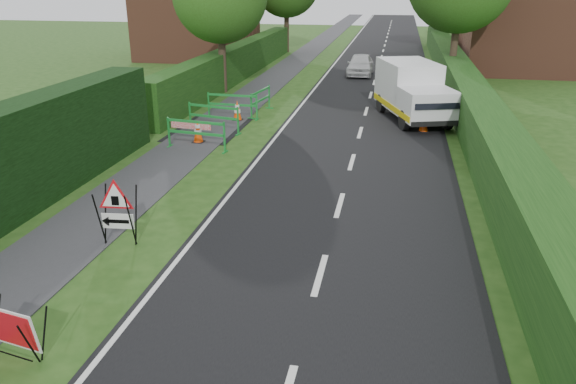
{
  "coord_description": "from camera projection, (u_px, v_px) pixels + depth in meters",
  "views": [
    {
      "loc": [
        3.67,
        -8.22,
        5.24
      ],
      "look_at": [
        1.67,
        2.11,
        1.2
      ],
      "focal_mm": 35.0,
      "sensor_mm": 36.0,
      "label": 1
    }
  ],
  "objects": [
    {
      "name": "ground",
      "position": [
        174.0,
        289.0,
        10.07
      ],
      "size": [
        120.0,
        120.0,
        0.0
      ],
      "primitive_type": "plane",
      "color": "#214413",
      "rests_on": "ground"
    },
    {
      "name": "road_surface",
      "position": [
        383.0,
        52.0,
        41.71
      ],
      "size": [
        6.0,
        90.0,
        0.02
      ],
      "primitive_type": "cube",
      "color": "black",
      "rests_on": "ground"
    },
    {
      "name": "footpath",
      "position": [
        310.0,
        51.0,
        42.68
      ],
      "size": [
        2.0,
        90.0,
        0.02
      ],
      "primitive_type": "cube",
      "color": "#2D2D30",
      "rests_on": "ground"
    },
    {
      "name": "hedge_west_far",
      "position": [
        238.0,
        78.0,
        31.12
      ],
      "size": [
        1.0,
        24.0,
        1.8
      ],
      "primitive_type": "cube",
      "color": "#14380F",
      "rests_on": "ground"
    },
    {
      "name": "hedge_east",
      "position": [
        463.0,
        110.0,
        23.58
      ],
      "size": [
        1.2,
        50.0,
        1.5
      ],
      "primitive_type": "cube",
      "color": "#14380F",
      "rests_on": "ground"
    },
    {
      "name": "house_west",
      "position": [
        198.0,
        14.0,
        38.3
      ],
      "size": [
        7.5,
        7.4,
        7.88
      ],
      "color": "brown",
      "rests_on": "ground"
    },
    {
      "name": "house_east_a",
      "position": [
        529.0,
        20.0,
        32.75
      ],
      "size": [
        7.5,
        7.4,
        7.88
      ],
      "color": "brown",
      "rests_on": "ground"
    },
    {
      "name": "house_east_b",
      "position": [
        506.0,
        8.0,
        45.4
      ],
      "size": [
        7.5,
        7.4,
        7.88
      ],
      "color": "brown",
      "rests_on": "ground"
    },
    {
      "name": "red_rect_sign",
      "position": [
        11.0,
        329.0,
        8.14
      ],
      "size": [
        1.02,
        0.73,
        0.8
      ],
      "rotation": [
        0.0,
        0.0,
        -0.19
      ],
      "color": "black",
      "rests_on": "ground"
    },
    {
      "name": "triangle_sign",
      "position": [
        114.0,
        207.0,
        11.44
      ],
      "size": [
        0.9,
        0.9,
        1.22
      ],
      "rotation": [
        0.0,
        0.0,
        0.09
      ],
      "color": "black",
      "rests_on": "ground"
    },
    {
      "name": "works_van",
      "position": [
        413.0,
        90.0,
        21.74
      ],
      "size": [
        3.22,
        5.06,
        2.16
      ],
      "rotation": [
        0.0,
        0.0,
        0.32
      ],
      "color": "silver",
      "rests_on": "ground"
    },
    {
      "name": "traffic_cone_0",
      "position": [
        424.0,
        121.0,
        20.19
      ],
      "size": [
        0.38,
        0.38,
        0.79
      ],
      "color": "black",
      "rests_on": "ground"
    },
    {
      "name": "traffic_cone_1",
      "position": [
        434.0,
        109.0,
        21.98
      ],
      "size": [
        0.38,
        0.38,
        0.79
      ],
      "color": "black",
      "rests_on": "ground"
    },
    {
      "name": "traffic_cone_2",
      "position": [
        425.0,
        100.0,
        23.65
      ],
      "size": [
        0.38,
        0.38,
        0.79
      ],
      "color": "black",
      "rests_on": "ground"
    },
    {
      "name": "traffic_cone_3",
      "position": [
        198.0,
        131.0,
        18.87
      ],
      "size": [
        0.38,
        0.38,
        0.79
      ],
      "color": "black",
      "rests_on": "ground"
    },
    {
      "name": "traffic_cone_4",
      "position": [
        237.0,
        111.0,
        21.8
      ],
      "size": [
        0.38,
        0.38,
        0.79
      ],
      "color": "black",
      "rests_on": "ground"
    },
    {
      "name": "ped_barrier_0",
      "position": [
        196.0,
        131.0,
        18.0
      ],
      "size": [
        2.09,
        0.64,
        1.0
      ],
      "rotation": [
        0.0,
        0.0,
        -0.14
      ],
      "color": "#167D2B",
      "rests_on": "ground"
    },
    {
      "name": "ped_barrier_1",
      "position": [
        213.0,
        115.0,
        20.11
      ],
      "size": [
        2.09,
        0.81,
        1.0
      ],
      "rotation": [
        0.0,
        0.0,
        -0.23
      ],
      "color": "#167D2B",
      "rests_on": "ground"
    },
    {
      "name": "ped_barrier_2",
      "position": [
        232.0,
        103.0,
        22.02
      ],
      "size": [
        2.08,
        0.47,
        1.0
      ],
      "rotation": [
        0.0,
        0.0,
        -0.06
      ],
      "color": "#167D2B",
      "rests_on": "ground"
    },
    {
      "name": "ped_barrier_3",
      "position": [
        261.0,
        98.0,
        22.84
      ],
      "size": [
        0.62,
        2.09,
        1.0
      ],
      "rotation": [
        0.0,
        0.0,
        1.44
      ],
      "color": "#167D2B",
      "rests_on": "ground"
    },
    {
      "name": "redwhite_plank",
      "position": [
        192.0,
        138.0,
        19.56
      ],
      "size": [
        1.5,
        0.19,
        0.25
      ],
      "primitive_type": "cube",
      "rotation": [
        0.0,
        0.0,
        -0.1
      ],
      "color": "red",
      "rests_on": "ground"
    },
    {
      "name": "hatchback_car",
      "position": [
        360.0,
        65.0,
        31.91
      ],
      "size": [
        1.4,
        3.48,
        1.19
      ],
      "primitive_type": "imported",
      "rotation": [
        0.0,
        0.0,
        -0.0
      ],
      "color": "silver",
      "rests_on": "ground"
    }
  ]
}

